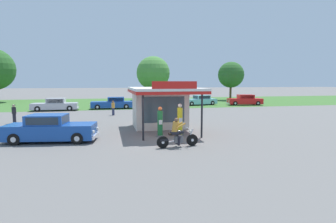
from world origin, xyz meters
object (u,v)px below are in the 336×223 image
at_px(parked_car_back_row_right, 55,105).
at_px(featured_classic_sedan, 51,129).
at_px(parked_car_back_row_centre_right, 113,103).
at_px(bystander_chatting_near_pumps, 113,108).
at_px(parked_car_back_row_left, 245,100).
at_px(parked_car_back_row_far_left, 200,101).
at_px(bystander_leaning_by_kiosk, 14,113).
at_px(gas_pump_nearside, 160,123).
at_px(motorcycle_with_rider, 177,135).
at_px(gas_pump_offside, 180,121).

bearing_deg(parked_car_back_row_right, featured_classic_sedan, -80.57).
bearing_deg(parked_car_back_row_centre_right, bystander_chatting_near_pumps, -90.44).
relative_size(parked_car_back_row_left, parked_car_back_row_far_left, 0.97).
relative_size(parked_car_back_row_left, bystander_leaning_by_kiosk, 3.46).
xyz_separation_m(featured_classic_sedan, bystander_chatting_near_pumps, (3.80, 11.89, 0.07)).
distance_m(parked_car_back_row_left, parked_car_back_row_centre_right, 19.71).
bearing_deg(gas_pump_nearside, parked_car_back_row_centre_right, 97.92).
height_order(motorcycle_with_rider, parked_car_back_row_far_left, motorcycle_with_rider).
height_order(gas_pump_nearside, gas_pump_offside, gas_pump_offside).
relative_size(gas_pump_offside, bystander_chatting_near_pumps, 1.37).
distance_m(gas_pump_offside, parked_car_back_row_far_left, 23.76).
bearing_deg(parked_car_back_row_centre_right, bystander_leaning_by_kiosk, -127.71).
height_order(parked_car_back_row_right, bystander_chatting_near_pumps, bystander_chatting_near_pumps).
xyz_separation_m(featured_classic_sedan, parked_car_back_row_far_left, (16.84, 21.92, -0.04)).
height_order(gas_pump_nearside, bystander_leaning_by_kiosk, gas_pump_nearside).
bearing_deg(motorcycle_with_rider, parked_car_back_row_centre_right, 97.86).
distance_m(featured_classic_sedan, bystander_leaning_by_kiosk, 9.36).
bearing_deg(parked_car_back_row_far_left, motorcycle_with_rider, -111.85).
distance_m(motorcycle_with_rider, parked_car_back_row_right, 23.30).
relative_size(gas_pump_nearside, bystander_leaning_by_kiosk, 1.22).
height_order(parked_car_back_row_right, bystander_leaning_by_kiosk, bystander_leaning_by_kiosk).
height_order(parked_car_back_row_centre_right, parked_car_back_row_far_left, parked_car_back_row_centre_right).
bearing_deg(bystander_leaning_by_kiosk, gas_pump_offside, -33.94).
bearing_deg(bystander_leaning_by_kiosk, gas_pump_nearside, -36.97).
bearing_deg(parked_car_back_row_left, parked_car_back_row_right, -175.18).
relative_size(featured_classic_sedan, parked_car_back_row_centre_right, 0.97).
bearing_deg(parked_car_back_row_left, gas_pump_offside, -127.50).
distance_m(gas_pump_nearside, gas_pump_offside, 1.30).
relative_size(gas_pump_nearside, parked_car_back_row_centre_right, 0.35).
xyz_separation_m(motorcycle_with_rider, parked_car_back_row_far_left, (9.96, 24.83, 0.03)).
distance_m(gas_pump_nearside, bystander_leaning_by_kiosk, 13.75).
bearing_deg(bystander_leaning_by_kiosk, featured_classic_sedan, -61.40).
height_order(gas_pump_nearside, bystander_chatting_near_pumps, gas_pump_nearside).
bearing_deg(parked_car_back_row_far_left, parked_car_back_row_left, -12.69).
distance_m(featured_classic_sedan, parked_car_back_row_far_left, 27.64).
distance_m(parked_car_back_row_right, parked_car_back_row_far_left, 20.21).
bearing_deg(featured_classic_sedan, bystander_chatting_near_pumps, 72.26).
bearing_deg(parked_car_back_row_left, parked_car_back_row_centre_right, -175.88).
bearing_deg(motorcycle_with_rider, parked_car_back_row_far_left, 68.15).
relative_size(parked_car_back_row_right, parked_car_back_row_centre_right, 1.00).
bearing_deg(bystander_chatting_near_pumps, featured_classic_sedan, -107.74).
distance_m(featured_classic_sedan, parked_car_back_row_right, 18.42).
height_order(gas_pump_offside, bystander_leaning_by_kiosk, gas_pump_offside).
distance_m(bystander_chatting_near_pumps, bystander_leaning_by_kiosk, 9.06).
distance_m(parked_car_back_row_left, parked_car_back_row_right, 26.63).
xyz_separation_m(gas_pump_nearside, parked_car_back_row_far_left, (10.33, 21.97, -0.20)).
relative_size(gas_pump_offside, featured_classic_sedan, 0.39).
relative_size(featured_classic_sedan, bystander_leaning_by_kiosk, 3.41).
bearing_deg(parked_car_back_row_left, parked_car_back_row_far_left, 167.31).
bearing_deg(bystander_chatting_near_pumps, gas_pump_nearside, -77.24).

